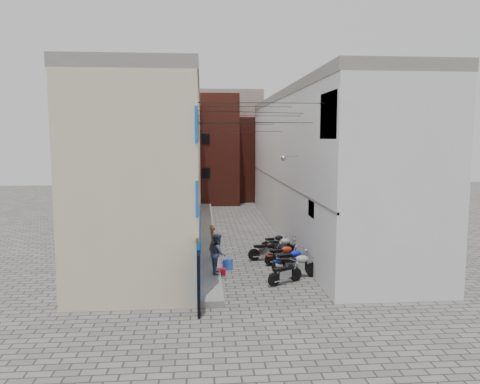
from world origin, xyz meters
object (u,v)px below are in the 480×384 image
object	(u,v)px
motorcycle_a	(285,272)
motorcycle_b	(297,264)
water_jug_far	(226,265)
motorcycle_d	(283,254)
motorcycle_g	(276,241)
person_a	(213,242)
red_crate	(221,271)
water_jug_near	(229,264)
motorcycle_f	(281,245)
person_b	(218,253)
motorcycle_e	(267,249)
motorcycle_c	(292,259)

from	to	relation	value
motorcycle_a	motorcycle_b	distance (m)	1.08
motorcycle_a	water_jug_far	bearing A→B (deg)	-165.00
motorcycle_d	motorcycle_g	bearing A→B (deg)	164.32
person_a	red_crate	world-z (taller)	person_a
motorcycle_a	water_jug_near	size ratio (longest dim) A/B	3.37
motorcycle_f	person_b	world-z (taller)	person_b
motorcycle_e	motorcycle_b	bearing A→B (deg)	9.01
person_a	water_jug_far	distance (m)	1.39
person_b	motorcycle_e	bearing A→B (deg)	-39.25
motorcycle_f	red_crate	world-z (taller)	motorcycle_f
motorcycle_b	motorcycle_e	distance (m)	3.17
motorcycle_c	motorcycle_f	bearing A→B (deg)	159.25
motorcycle_b	red_crate	size ratio (longest dim) A/B	5.16
motorcycle_g	water_jug_near	bearing A→B (deg)	-54.82
water_jug_far	person_b	bearing A→B (deg)	-106.26
motorcycle_e	motorcycle_g	bearing A→B (deg)	150.48
motorcycle_c	motorcycle_f	xyz separation A→B (m)	(-0.01, 2.95, -0.05)
water_jug_near	red_crate	size ratio (longest dim) A/B	1.31
person_b	water_jug_far	size ratio (longest dim) A/B	3.83
motorcycle_d	water_jug_far	distance (m)	2.89
person_a	red_crate	size ratio (longest dim) A/B	4.20
person_a	motorcycle_d	bearing A→B (deg)	-104.84
person_b	water_jug_near	xyz separation A→B (m)	(0.57, 1.34, -0.87)
motorcycle_a	water_jug_far	distance (m)	3.35
motorcycle_c	water_jug_far	bearing A→B (deg)	-121.21
motorcycle_f	motorcycle_c	bearing A→B (deg)	1.61
motorcycle_e	water_jug_near	distance (m)	2.56
motorcycle_e	water_jug_far	size ratio (longest dim) A/B	4.14
motorcycle_c	person_a	size ratio (longest dim) A/B	1.20
motorcycle_c	water_jug_near	distance (m)	2.92
motorcycle_c	motorcycle_b	bearing A→B (deg)	-17.98
motorcycle_a	motorcycle_e	bearing A→B (deg)	152.93
motorcycle_g	motorcycle_f	bearing A→B (deg)	-11.83
person_a	red_crate	bearing A→B (deg)	-179.12
motorcycle_d	motorcycle_b	bearing A→B (deg)	-6.38
motorcycle_e	red_crate	world-z (taller)	motorcycle_e
water_jug_near	water_jug_far	bearing A→B (deg)	158.39
motorcycle_c	person_b	distance (m)	3.57
motorcycle_b	water_jug_near	distance (m)	3.26
red_crate	motorcycle_g	bearing A→B (deg)	53.09
motorcycle_e	motorcycle_g	distance (m)	2.11
motorcycle_g	red_crate	xyz separation A→B (m)	(-3.17, -4.22, -0.37)
person_b	red_crate	bearing A→B (deg)	-10.91
motorcycle_f	water_jug_near	world-z (taller)	motorcycle_f
motorcycle_g	motorcycle_a	bearing A→B (deg)	-22.18
motorcycle_f	water_jug_far	xyz separation A→B (m)	(-3.01, -2.40, -0.32)
motorcycle_e	motorcycle_c	bearing A→B (deg)	14.84
water_jug_far	red_crate	bearing A→B (deg)	-109.46
motorcycle_c	motorcycle_d	xyz separation A→B (m)	(-0.22, 1.16, -0.05)
motorcycle_g	motorcycle_b	bearing A→B (deg)	-15.27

